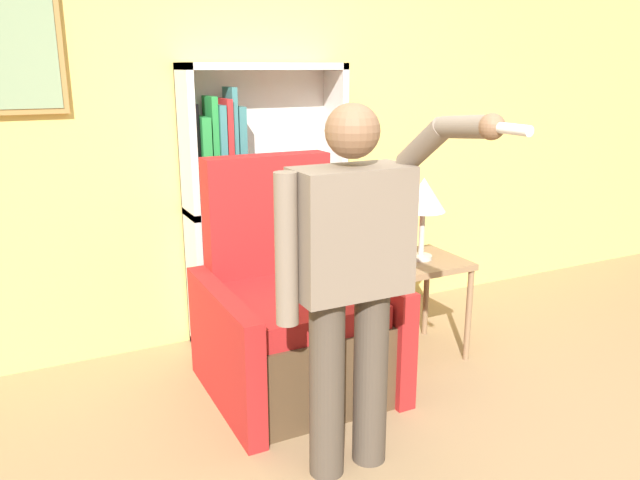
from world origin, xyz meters
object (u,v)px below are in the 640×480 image
armchair (291,320)px  side_table (420,275)px  table_lamp (423,197)px  bookcase (247,217)px  person_standing (352,271)px

armchair → side_table: size_ratio=2.05×
side_table → table_lamp: 0.47m
bookcase → side_table: (0.84, -0.67, -0.30)m
bookcase → person_standing: bookcase is taller
person_standing → side_table: bearing=41.0°
person_standing → table_lamp: person_standing is taller
bookcase → side_table: bearing=-38.8°
armchair → table_lamp: size_ratio=2.54×
person_standing → bookcase: bearing=86.3°
bookcase → person_standing: (-0.10, -1.49, 0.10)m
table_lamp → side_table: bearing=-135.0°
armchair → table_lamp: bearing=0.2°
bookcase → person_standing: 1.49m
armchair → side_table: bearing=0.2°
armchair → person_standing: person_standing is taller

